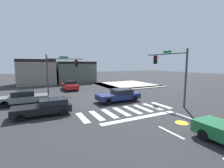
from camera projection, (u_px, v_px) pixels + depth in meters
The scene contains 12 objects.
ground_plane at pixel (106, 100), 18.10m from camera, with size 120.00×120.00×0.00m, color #2B2B2D.
crosswalk_near at pixel (127, 111), 14.12m from camera, with size 8.61×2.63×0.01m.
lane_markings at pixel (214, 142), 8.50m from camera, with size 6.80×18.75×0.01m.
bike_detector_marking at pixel (182, 123), 11.24m from camera, with size 0.90×0.90×0.01m.
curb_corner_northeast at pixel (126, 85), 30.22m from camera, with size 10.00×10.60×0.15m.
storefront_row at pixel (57, 72), 33.35m from camera, with size 15.16×6.27×4.97m.
traffic_signal_northwest at pixel (61, 68), 21.09m from camera, with size 4.82×0.32×5.29m.
traffic_signal_southeast at pixel (170, 66), 16.45m from camera, with size 0.32×5.51×5.55m.
car_navy at pixel (119, 95), 17.52m from camera, with size 4.75×1.93×1.35m.
car_black at pixel (45, 107), 12.81m from camera, with size 4.40×1.75×1.30m.
car_red at pixel (70, 85), 25.35m from camera, with size 1.91×4.33×1.41m.
car_gray at pixel (24, 98), 16.18m from camera, with size 4.61×1.76×1.41m.
Camera 1 is at (-7.36, -16.12, 4.18)m, focal length 25.43 mm.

